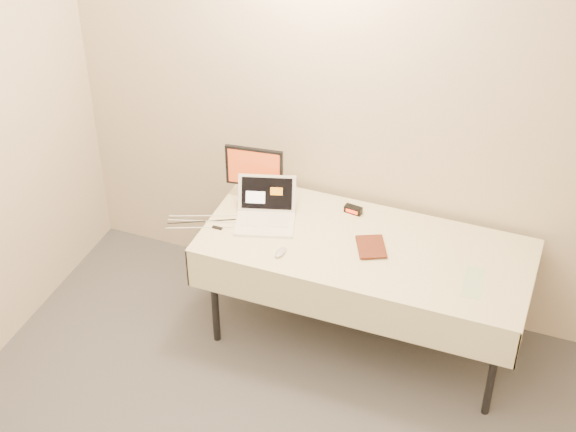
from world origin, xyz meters
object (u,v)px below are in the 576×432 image
(table, at_px, (366,254))
(laptop, at_px, (266,211))
(book, at_px, (358,234))
(monitor, at_px, (254,170))

(table, distance_m, laptop, 0.63)
(laptop, distance_m, book, 0.59)
(laptop, bearing_deg, table, -19.53)
(table, bearing_deg, laptop, 177.34)
(laptop, xyz_separation_m, book, (0.58, -0.08, 0.05))
(table, xyz_separation_m, book, (-0.04, -0.05, 0.16))
(table, relative_size, monitor, 5.22)
(laptop, distance_m, monitor, 0.27)
(table, relative_size, laptop, 4.48)
(table, distance_m, book, 0.18)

